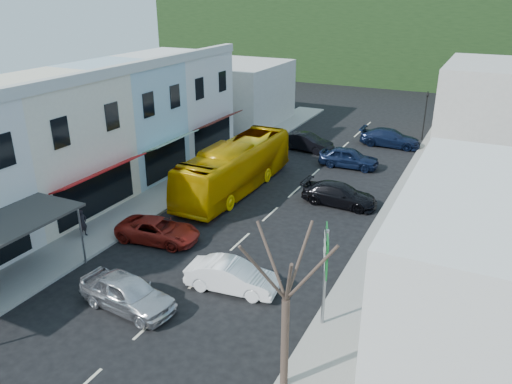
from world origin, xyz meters
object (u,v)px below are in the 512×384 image
Objects in this scene: car_red at (158,229)px; traffic_signal at (425,116)px; direction_sign at (325,280)px; pedestrian_left at (82,222)px; bus at (235,169)px; street_tree at (286,299)px; car_white at (232,276)px; car_silver at (127,294)px.

car_red is 1.04× the size of traffic_signal.
direction_sign is 29.68m from traffic_signal.
direction_sign is (14.32, -1.60, 1.19)m from pedestrian_left.
traffic_signal reaches higher than bus.
traffic_signal is (-0.51, 33.49, -1.40)m from street_tree.
car_red is 4.18m from pedestrian_left.
traffic_signal is at bearing -14.13° from car_white.
bus is 2.64× the size of car_silver.
street_tree is at bearing 69.70° from traffic_signal.
car_red is 2.71× the size of pedestrian_left.
car_white is at bearing -62.27° from bus.
car_silver is at bearing -118.31° from pedestrian_left.
car_white is 7.01m from street_tree.
street_tree reaches higher than car_silver.
car_silver is at bearing 127.37° from car_white.
car_silver is at bearing -162.77° from car_red.
pedestrian_left reaches higher than car_white.
car_red is 28.32m from traffic_signal.
street_tree is at bearing -56.34° from bus.
bus is at bearing -8.82° from car_red.
pedestrian_left is (-4.15, -9.97, -0.55)m from bus.
pedestrian_left is at bearing -112.20° from bus.
car_red is 11.03m from direction_sign.
car_red is at bearing 143.25° from direction_sign.
pedestrian_left is at bearing 159.16° from street_tree.
bus reaches higher than car_red.
bus is 18.50m from street_tree.
street_tree is at bearing -93.79° from car_silver.
car_silver is (2.24, -14.05, -0.85)m from bus.
street_tree is (14.23, -5.42, 2.60)m from pedestrian_left.
car_white is 0.61× the size of street_tree.
traffic_signal is at bearing 62.57° from bus.
car_red is at bearing 146.03° from street_tree.
traffic_signal reaches higher than car_silver.
bus reaches higher than car_silver.
street_tree is 33.52m from traffic_signal.
car_white is (3.36, 3.21, 0.00)m from car_silver.
bus is 2.63× the size of traffic_signal.
car_silver is at bearing -80.51° from bus.
car_silver is at bearing 56.00° from traffic_signal.
pedestrian_left is at bearing 78.56° from car_white.
car_silver is 33.02m from traffic_signal.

